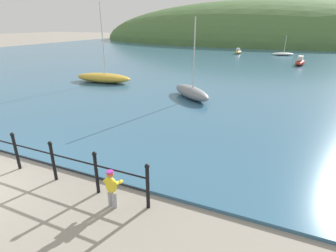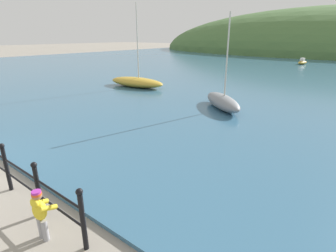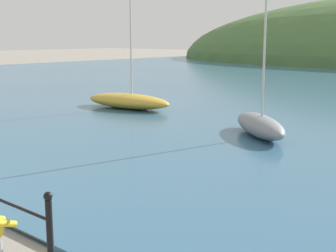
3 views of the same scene
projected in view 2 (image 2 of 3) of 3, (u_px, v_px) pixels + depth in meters
water at (285, 67)px, 30.14m from camera, size 80.00×60.00×0.10m
far_hillside at (330, 53)px, 55.14m from camera, size 79.06×43.48×18.32m
child_in_coat at (40, 211)px, 4.61m from camera, size 0.38×0.38×1.00m
boat_far_left at (136, 82)px, 18.26m from camera, size 4.45×1.95×5.39m
boat_white_sailboat at (302, 62)px, 32.48m from camera, size 0.99×2.15×0.77m
boat_red_dinghy at (223, 101)px, 12.84m from camera, size 3.20×2.97×4.40m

